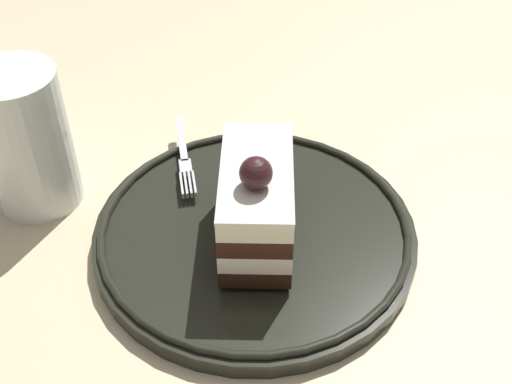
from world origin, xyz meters
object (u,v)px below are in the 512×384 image
dessert_plate (256,231)px  drink_glass_near (28,148)px  cake_slice (256,202)px  fork (184,156)px

dessert_plate → drink_glass_near: drink_glass_near is taller
dessert_plate → drink_glass_near: 0.19m
cake_slice → fork: cake_slice is taller
cake_slice → drink_glass_near: (-0.18, -0.03, -0.00)m
dessert_plate → fork: 0.10m
drink_glass_near → dessert_plate: bearing=13.6°
fork → dessert_plate: bearing=-22.6°
dessert_plate → cake_slice: (0.01, -0.01, 0.04)m
cake_slice → fork: (-0.10, 0.05, -0.03)m
dessert_plate → fork: size_ratio=2.72×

